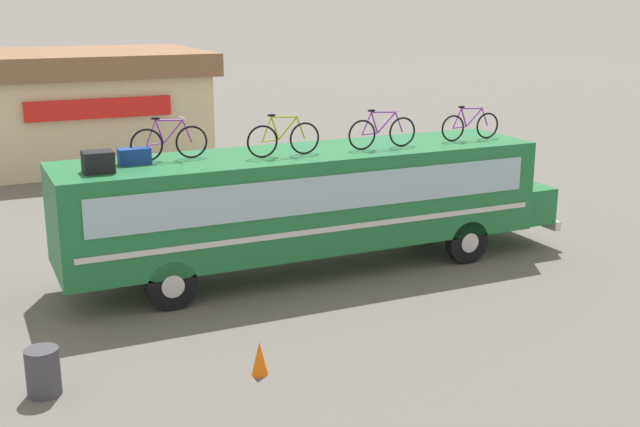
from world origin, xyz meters
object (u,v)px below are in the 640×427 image
(bus, at_px, (312,199))
(luggage_bag_1, at_px, (98,162))
(rooftop_bicycle_1, at_px, (169,142))
(rooftop_bicycle_3, at_px, (382,132))
(rooftop_bicycle_4, at_px, (470,125))
(rooftop_bicycle_2, at_px, (283,138))
(trash_bin, at_px, (43,372))
(luggage_bag_2, at_px, (134,156))
(traffic_cone, at_px, (260,358))

(bus, height_order, luggage_bag_1, luggage_bag_1)
(rooftop_bicycle_1, bearing_deg, rooftop_bicycle_3, -7.92)
(rooftop_bicycle_1, bearing_deg, rooftop_bicycle_4, -4.45)
(rooftop_bicycle_2, relative_size, trash_bin, 2.18)
(rooftop_bicycle_4, bearing_deg, rooftop_bicycle_1, 175.55)
(luggage_bag_2, xyz_separation_m, rooftop_bicycle_2, (3.21, -0.46, 0.23))
(rooftop_bicycle_1, bearing_deg, traffic_cone, -88.56)
(luggage_bag_1, height_order, luggage_bag_2, luggage_bag_1)
(luggage_bag_1, relative_size, rooftop_bicycle_4, 0.35)
(bus, relative_size, luggage_bag_1, 20.69)
(rooftop_bicycle_1, relative_size, rooftop_bicycle_4, 1.02)
(luggage_bag_2, xyz_separation_m, trash_bin, (-2.51, -4.09, -2.63))
(bus, height_order, trash_bin, bus)
(rooftop_bicycle_3, height_order, traffic_cone, rooftop_bicycle_3)
(luggage_bag_1, xyz_separation_m, rooftop_bicycle_4, (9.04, 0.10, 0.15))
(rooftop_bicycle_1, xyz_separation_m, rooftop_bicycle_2, (2.42, -0.61, 0.00))
(luggage_bag_2, height_order, rooftop_bicycle_2, rooftop_bicycle_2)
(rooftop_bicycle_3, bearing_deg, rooftop_bicycle_4, 2.30)
(luggage_bag_1, height_order, rooftop_bicycle_4, rooftop_bicycle_4)
(luggage_bag_1, height_order, traffic_cone, luggage_bag_1)
(luggage_bag_2, relative_size, rooftop_bicycle_4, 0.40)
(trash_bin, bearing_deg, luggage_bag_2, 58.47)
(rooftop_bicycle_2, height_order, rooftop_bicycle_4, rooftop_bicycle_2)
(rooftop_bicycle_4, distance_m, trash_bin, 11.68)
(rooftop_bicycle_1, xyz_separation_m, rooftop_bicycle_3, (4.87, -0.68, -0.01))
(rooftop_bicycle_4, xyz_separation_m, trash_bin, (-10.72, -3.67, -2.82))
(rooftop_bicycle_4, distance_m, traffic_cone, 9.03)
(luggage_bag_1, relative_size, trash_bin, 0.75)
(luggage_bag_2, bearing_deg, rooftop_bicycle_3, -5.28)
(trash_bin, relative_size, traffic_cone, 1.32)
(luggage_bag_2, distance_m, rooftop_bicycle_2, 3.25)
(luggage_bag_2, bearing_deg, rooftop_bicycle_4, -2.94)
(traffic_cone, bearing_deg, luggage_bag_2, 100.67)
(trash_bin, bearing_deg, rooftop_bicycle_3, 23.56)
(rooftop_bicycle_1, height_order, trash_bin, rooftop_bicycle_1)
(rooftop_bicycle_1, bearing_deg, luggage_bag_1, -157.37)
(luggage_bag_1, distance_m, rooftop_bicycle_1, 1.78)
(rooftop_bicycle_2, bearing_deg, bus, 19.40)
(bus, distance_m, luggage_bag_1, 5.05)
(traffic_cone, bearing_deg, trash_bin, 166.95)
(traffic_cone, bearing_deg, bus, 56.69)
(rooftop_bicycle_1, xyz_separation_m, rooftop_bicycle_4, (7.41, -0.58, -0.03))
(bus, relative_size, rooftop_bicycle_3, 6.94)
(luggage_bag_2, height_order, trash_bin, luggage_bag_2)
(bus, distance_m, traffic_cone, 5.82)
(rooftop_bicycle_2, bearing_deg, rooftop_bicycle_3, -1.59)
(luggage_bag_1, bearing_deg, rooftop_bicycle_2, 0.99)
(luggage_bag_2, bearing_deg, bus, -2.44)
(luggage_bag_2, relative_size, rooftop_bicycle_1, 0.39)
(rooftop_bicycle_3, bearing_deg, bus, 167.94)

